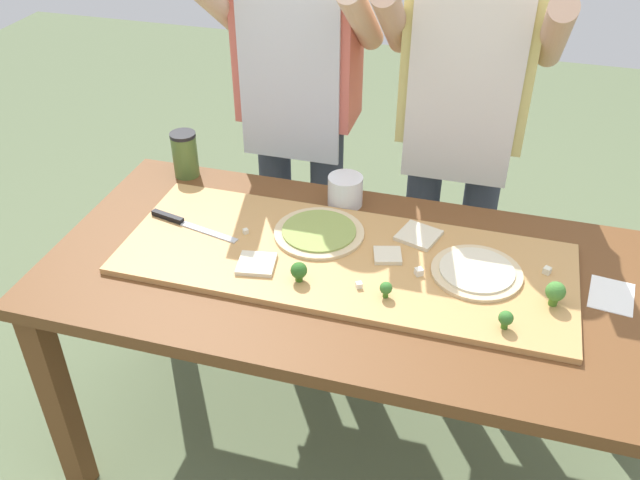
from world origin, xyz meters
TOP-DOWN VIEW (x-y plane):
  - ground_plane at (0.00, 0.00)m, footprint 8.00×8.00m
  - prep_table at (0.00, 0.00)m, footprint 1.76×0.83m
  - cutting_board at (-0.06, 0.03)m, footprint 1.25×0.48m
  - chefs_knife at (-0.56, 0.05)m, footprint 0.30×0.09m
  - pizza_whole_pesto_green at (-0.16, 0.11)m, footprint 0.26×0.26m
  - pizza_whole_cheese_artichoke at (0.30, 0.05)m, footprint 0.24×0.24m
  - pizza_slice_far_left at (0.06, 0.05)m, footprint 0.09×0.09m
  - pizza_slice_near_left at (0.12, 0.17)m, footprint 0.14×0.14m
  - pizza_slice_center at (-0.28, -0.08)m, footprint 0.12×0.12m
  - broccoli_floret_front_mid at (0.39, -0.15)m, footprint 0.04×0.04m
  - broccoli_floret_back_right at (0.09, -0.11)m, footprint 0.03×0.03m
  - broccoli_floret_back_left at (-0.15, -0.11)m, footprint 0.04×0.04m
  - broccoli_floret_center_right at (0.50, -0.03)m, footprint 0.05×0.05m
  - cheese_crumble_a at (0.01, -0.10)m, footprint 0.02×0.02m
  - cheese_crumble_b at (0.15, -0.00)m, footprint 0.03×0.03m
  - cheese_crumble_c at (-0.36, 0.06)m, footprint 0.02×0.02m
  - cheese_crumble_d at (0.48, 0.10)m, footprint 0.02×0.02m
  - flour_cup at (-0.13, 0.32)m, footprint 0.11×0.11m
  - sauce_jar at (-0.69, 0.35)m, footprint 0.08×0.08m
  - recipe_note at (0.65, 0.07)m, footprint 0.13×0.16m
  - cook_left at (-0.38, 0.64)m, footprint 0.54×0.39m
  - cook_right at (0.18, 0.64)m, footprint 0.54×0.39m

SIDE VIEW (x-z plane):
  - ground_plane at x=0.00m, z-range 0.00..0.00m
  - prep_table at x=0.00m, z-range 0.29..1.07m
  - recipe_note at x=0.65m, z-range 0.78..0.78m
  - cutting_board at x=-0.06m, z-range 0.78..0.80m
  - chefs_knife at x=-0.56m, z-range 0.79..0.81m
  - pizza_slice_far_left at x=0.06m, z-range 0.80..0.81m
  - pizza_slice_near_left at x=0.12m, z-range 0.80..0.81m
  - pizza_slice_center at x=-0.28m, z-range 0.80..0.81m
  - cheese_crumble_c at x=-0.36m, z-range 0.80..0.81m
  - pizza_whole_pesto_green at x=-0.16m, z-range 0.79..0.81m
  - pizza_whole_cheese_artichoke at x=0.30m, z-range 0.79..0.81m
  - cheese_crumble_a at x=0.01m, z-range 0.80..0.81m
  - cheese_crumble_d at x=0.48m, z-range 0.80..0.81m
  - cheese_crumble_b at x=0.15m, z-range 0.80..0.82m
  - flour_cup at x=-0.13m, z-range 0.77..0.87m
  - broccoli_floret_back_right at x=0.09m, z-range 0.80..0.85m
  - broccoli_floret_front_mid at x=0.39m, z-range 0.80..0.85m
  - broccoli_floret_back_left at x=-0.15m, z-range 0.80..0.86m
  - broccoli_floret_center_right at x=0.50m, z-range 0.80..0.87m
  - sauce_jar at x=-0.69m, z-range 0.78..0.93m
  - cook_left at x=-0.38m, z-range 0.16..1.83m
  - cook_right at x=0.18m, z-range 0.16..1.83m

